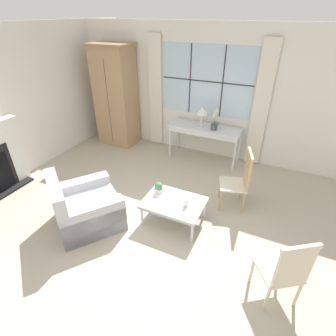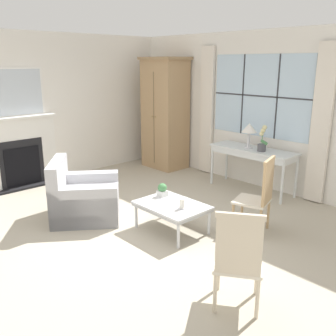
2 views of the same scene
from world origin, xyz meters
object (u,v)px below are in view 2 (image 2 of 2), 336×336
armchair_upholstered (84,199)px  pillar_candle (182,204)px  fireplace (19,148)px  coffee_table (172,207)px  table_lamp (249,129)px  side_chair_wooden (260,192)px  accent_chair_wooden (238,257)px  console_table (253,153)px  potted_orchid (262,141)px  armoire (165,113)px  potted_plant_small (162,190)px

armchair_upholstered → pillar_candle: 1.58m
fireplace → coffee_table: size_ratio=2.30×
table_lamp → pillar_candle: size_ratio=3.04×
side_chair_wooden → accent_chair_wooden: (0.82, -1.58, -0.02)m
table_lamp → coffee_table: (0.33, -2.19, -0.77)m
console_table → coffee_table: 2.26m
accent_chair_wooden → potted_orchid: bearing=120.2°
pillar_candle → coffee_table: bearing=174.7°
table_lamp → accent_chair_wooden: bearing=-55.9°
armoire → side_chair_wooden: bearing=-21.9°
table_lamp → accent_chair_wooden: 3.59m
table_lamp → pillar_candle: bearing=-76.1°
coffee_table → pillar_candle: bearing=-5.3°
coffee_table → pillar_candle: 0.24m
table_lamp → side_chair_wooden: size_ratio=0.42×
armoire → potted_orchid: size_ratio=5.18×
console_table → armchair_upholstered: bearing=-109.0°
potted_orchid → accent_chair_wooden: (1.69, -2.90, -0.39)m
armoire → potted_plant_small: bearing=-43.3°
fireplace → side_chair_wooden: (4.15, 1.56, -0.17)m
potted_plant_small → armchair_upholstered: bearing=-140.6°
fireplace → pillar_candle: fireplace is taller
table_lamp → coffee_table: bearing=-81.3°
armoire → pillar_candle: (2.72, -2.20, -0.73)m
table_lamp → side_chair_wooden: table_lamp is taller
accent_chair_wooden → potted_plant_small: (-1.98, 0.86, -0.07)m
fireplace → side_chair_wooden: size_ratio=2.06×
coffee_table → table_lamp: bearing=98.7°
armchair_upholstered → coffee_table: armchair_upholstered is taller
table_lamp → potted_plant_small: (0.01, -2.07, -0.63)m
armoire → side_chair_wooden: armoire is taller
armchair_upholstered → accent_chair_wooden: (2.89, -0.11, 0.27)m
fireplace → accent_chair_wooden: fireplace is taller
fireplace → side_chair_wooden: bearing=20.6°
side_chair_wooden → pillar_candle: (-0.62, -0.85, -0.12)m
console_table → accent_chair_wooden: accent_chair_wooden is taller
armchair_upholstered → potted_plant_small: 1.20m
console_table → pillar_candle: console_table is taller
armoire → side_chair_wooden: 3.66m
accent_chair_wooden → potted_plant_small: 2.16m
potted_orchid → potted_plant_small: potted_orchid is taller
accent_chair_wooden → potted_plant_small: bearing=156.4°
armoire → table_lamp: size_ratio=5.28×
side_chair_wooden → fireplace: bearing=-159.4°
accent_chair_wooden → side_chair_wooden: bearing=117.5°
armoire → coffee_table: armoire is taller
accent_chair_wooden → coffee_table: 1.83m
console_table → side_chair_wooden: (1.09, -1.39, -0.12)m
potted_plant_small → pillar_candle: 0.55m
coffee_table → pillar_candle: (0.21, -0.02, 0.10)m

